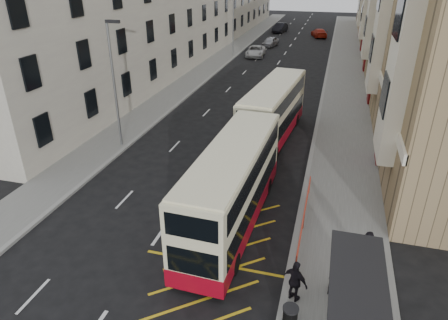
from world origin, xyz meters
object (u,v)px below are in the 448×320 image
(car_silver, at_px, (270,42))
(bus_shelter, at_px, (360,305))
(street_lamp_far, at_px, (234,20))
(pedestrian_near, at_px, (337,270))
(litter_bin, at_px, (290,317))
(double_decker_front, at_px, (233,187))
(white_van, at_px, (256,51))
(double_decker_rear, at_px, (273,112))
(pedestrian_far, at_px, (295,281))
(car_dark, at_px, (280,28))
(pedestrian_mid, at_px, (368,250))
(car_red, at_px, (319,33))
(street_lamp_near, at_px, (114,79))

(car_silver, bearing_deg, bus_shelter, -66.73)
(street_lamp_far, relative_size, pedestrian_near, 4.49)
(bus_shelter, bearing_deg, litter_bin, 168.99)
(double_decker_front, bearing_deg, white_van, 101.68)
(double_decker_rear, distance_m, white_van, 27.73)
(pedestrian_far, relative_size, car_dark, 0.35)
(street_lamp_far, height_order, pedestrian_mid, street_lamp_far)
(white_van, bearing_deg, car_dark, 85.34)
(double_decker_rear, height_order, litter_bin, double_decker_rear)
(double_decker_rear, height_order, pedestrian_mid, double_decker_rear)
(double_decker_rear, relative_size, pedestrian_near, 5.64)
(car_dark, bearing_deg, white_van, -82.09)
(double_decker_rear, xyz_separation_m, pedestrian_mid, (5.78, -12.11, -1.04))
(car_red, bearing_deg, street_lamp_near, 62.51)
(litter_bin, relative_size, pedestrian_far, 0.53)
(pedestrian_near, xyz_separation_m, pedestrian_mid, (1.17, 1.57, -0.08))
(double_decker_front, height_order, pedestrian_near, double_decker_front)
(double_decker_front, xyz_separation_m, pedestrian_mid, (5.93, -1.61, -1.06))
(litter_bin, bearing_deg, car_red, 92.61)
(double_decker_rear, bearing_deg, car_red, 94.91)
(street_lamp_near, relative_size, white_van, 1.66)
(bus_shelter, height_order, white_van, bus_shelter)
(street_lamp_near, bearing_deg, car_silver, 84.69)
(bus_shelter, distance_m, car_dark, 65.43)
(bus_shelter, height_order, double_decker_rear, double_decker_rear)
(car_dark, bearing_deg, car_red, -18.07)
(double_decker_rear, relative_size, car_silver, 2.48)
(street_lamp_far, xyz_separation_m, car_red, (9.94, 18.51, -3.95))
(white_van, bearing_deg, street_lamp_far, -168.17)
(pedestrian_near, xyz_separation_m, car_red, (-4.14, 58.26, -0.35))
(pedestrian_near, xyz_separation_m, car_dark, (-11.12, 61.72, -0.25))
(street_lamp_near, height_order, pedestrian_near, street_lamp_near)
(car_dark, bearing_deg, car_silver, -79.36)
(car_red, bearing_deg, bus_shelter, 78.55)
(double_decker_front, distance_m, car_dark, 58.90)
(double_decker_rear, distance_m, car_silver, 34.69)
(litter_bin, relative_size, pedestrian_mid, 0.55)
(street_lamp_far, bearing_deg, double_decker_rear, -70.04)
(pedestrian_far, xyz_separation_m, white_van, (-9.87, 41.53, -0.32))
(double_decker_rear, bearing_deg, street_lamp_near, -151.96)
(pedestrian_mid, distance_m, white_van, 40.93)
(street_lamp_near, relative_size, car_dark, 1.68)
(bus_shelter, relative_size, street_lamp_far, 0.53)
(double_decker_front, distance_m, pedestrian_far, 5.43)
(litter_bin, distance_m, car_dark, 64.71)
(double_decker_rear, relative_size, white_van, 2.09)
(bus_shelter, xyz_separation_m, pedestrian_near, (-0.61, 2.64, -1.10))
(litter_bin, height_order, car_red, car_red)
(bus_shelter, bearing_deg, pedestrian_near, 102.90)
(street_lamp_far, relative_size, car_dark, 1.68)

